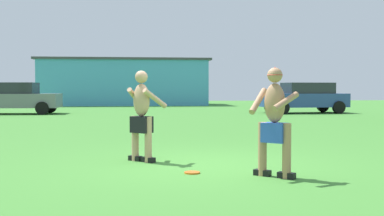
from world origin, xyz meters
TOP-DOWN VIEW (x-y plane):
  - ground_plane at (0.00, 0.00)m, footprint 80.00×80.00m
  - player_with_cap at (0.90, -1.28)m, footprint 0.77×0.73m
  - player_in_black at (-1.03, 0.52)m, footprint 0.74×0.76m
  - frisbee at (-0.28, -0.81)m, footprint 0.25×0.25m
  - car_blue_near_post at (7.70, 16.36)m, footprint 4.42×2.28m
  - car_gray_mid_lot at (-7.11, 17.28)m, footprint 4.39×2.20m
  - outbuilding_behind_lot at (-1.84, 29.47)m, footprint 12.66×5.51m

SIDE VIEW (x-z plane):
  - ground_plane at x=0.00m, z-range 0.00..0.00m
  - frisbee at x=-0.28m, z-range 0.00..0.03m
  - car_blue_near_post at x=7.70m, z-range 0.03..1.61m
  - car_gray_mid_lot at x=-7.11m, z-range 0.03..1.61m
  - player_in_black at x=-1.03m, z-range 0.04..1.68m
  - player_with_cap at x=0.90m, z-range 0.07..1.72m
  - outbuilding_behind_lot at x=-1.84m, z-range 0.01..3.48m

